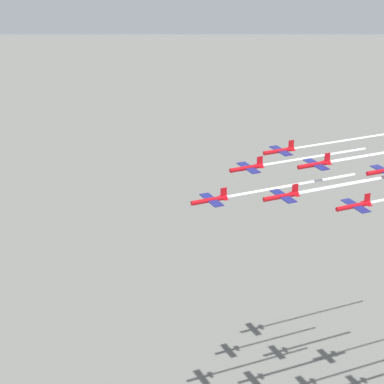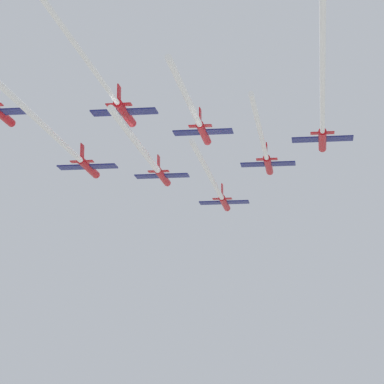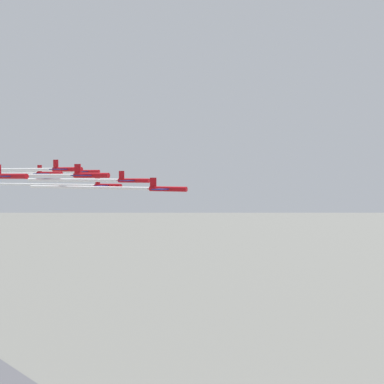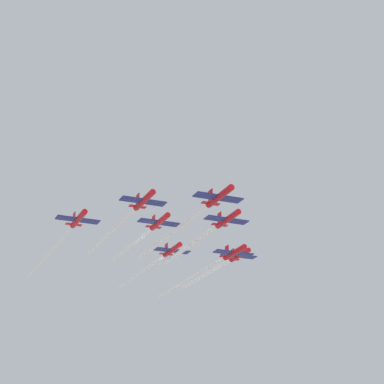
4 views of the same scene
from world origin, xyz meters
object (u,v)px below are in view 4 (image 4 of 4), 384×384
object	(u,v)px
jet_3	(234,253)
jet_7	(172,250)
jet_2	(144,201)
jet_6	(239,255)
jet_0	(219,197)
jet_1	(227,219)
jet_5	(78,219)
jet_4	(159,222)

from	to	relation	value
jet_3	jet_7	size ratio (longest dim) A/B	1.00
jet_2	jet_6	world-z (taller)	jet_6
jet_0	jet_1	bearing A→B (deg)	-120.47
jet_5	jet_4	bearing A→B (deg)	-180.00
jet_0	jet_5	world-z (taller)	jet_5
jet_6	jet_4	bearing A→B (deg)	29.54
jet_2	jet_6	bearing A→B (deg)	-139.64
jet_3	jet_0	bearing A→B (deg)	59.53
jet_1	jet_7	size ratio (longest dim) A/B	1.00
jet_0	jet_7	world-z (taller)	jet_7
jet_3	jet_5	distance (m)	41.43
jet_1	jet_7	bearing A→B (deg)	-90.00
jet_1	jet_4	bearing A→B (deg)	-59.53
jet_0	jet_2	distance (m)	20.69
jet_1	jet_6	distance (m)	40.83
jet_0	jet_6	bearing A→B (deg)	-120.47
jet_1	jet_5	world-z (taller)	jet_5
jet_1	jet_4	xyz separation A→B (m)	(10.16, -17.64, 3.50)
jet_6	jet_7	world-z (taller)	jet_6
jet_3	jet_6	bearing A→B (deg)	-120.47
jet_4	jet_7	bearing A→B (deg)	-120.47
jet_5	jet_6	size ratio (longest dim) A/B	1.00
jet_2	jet_6	distance (m)	54.20
jet_0	jet_3	distance (m)	40.71
jet_0	jet_4	xyz separation A→B (m)	(-0.32, -35.09, 5.54)
jet_0	jet_5	distance (m)	40.86
jet_7	jet_3	bearing A→B (deg)	120.47
jet_2	jet_6	xyz separation A→B (m)	(-41.60, -34.71, 1.47)
jet_2	jet_7	bearing A→B (deg)	-120.47
jet_1	jet_5	distance (m)	35.62
jet_3	jet_7	xyz separation A→B (m)	(10.16, -17.64, 4.30)
jet_1	jet_7	world-z (taller)	jet_7
jet_2	jet_6	size ratio (longest dim) A/B	1.00
jet_0	jet_3	world-z (taller)	jet_0
jet_0	jet_7	xyz separation A→B (m)	(-10.81, -52.54, 4.29)
jet_3	jet_2	bearing A→B (deg)	29.54
jet_0	jet_2	bearing A→B (deg)	-59.53
jet_0	jet_6	distance (m)	61.28
jet_5	jet_6	bearing A→B (deg)	-161.22
jet_3	jet_5	xyz separation A→B (m)	(41.28, -0.38, 3.50)
jet_2	jet_7	world-z (taller)	jet_7
jet_0	jet_4	distance (m)	35.52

